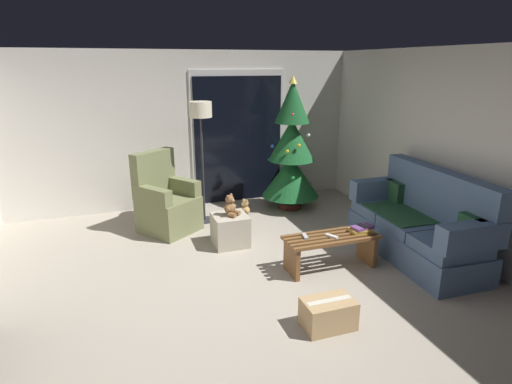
# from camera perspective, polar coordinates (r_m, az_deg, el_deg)

# --- Properties ---
(ground_plane) EXTENTS (7.00, 7.00, 0.00)m
(ground_plane) POSITION_cam_1_polar(r_m,az_deg,el_deg) (4.51, -1.96, -13.40)
(ground_plane) COLOR #9E9384
(wall_back) EXTENTS (5.72, 0.12, 2.50)m
(wall_back) POSITION_cam_1_polar(r_m,az_deg,el_deg) (6.95, -9.60, 8.30)
(wall_back) COLOR silver
(wall_back) RESTS_ON ground
(wall_right) EXTENTS (0.12, 6.00, 2.50)m
(wall_right) POSITION_cam_1_polar(r_m,az_deg,el_deg) (5.55, 27.49, 4.38)
(wall_right) COLOR silver
(wall_right) RESTS_ON ground
(patio_door_frame) EXTENTS (1.60, 0.02, 2.20)m
(patio_door_frame) POSITION_cam_1_polar(r_m,az_deg,el_deg) (7.10, -2.43, 7.48)
(patio_door_frame) COLOR silver
(patio_door_frame) RESTS_ON ground
(patio_door_glass) EXTENTS (1.50, 0.02, 2.10)m
(patio_door_glass) POSITION_cam_1_polar(r_m,az_deg,el_deg) (7.09, -2.38, 7.06)
(patio_door_glass) COLOR black
(patio_door_glass) RESTS_ON ground
(couch) EXTENTS (0.86, 1.97, 1.08)m
(couch) POSITION_cam_1_polar(r_m,az_deg,el_deg) (5.49, 21.45, -4.26)
(couch) COLOR slate
(couch) RESTS_ON ground
(coffee_table) EXTENTS (1.10, 0.40, 0.41)m
(coffee_table) POSITION_cam_1_polar(r_m,az_deg,el_deg) (4.93, 10.18, -7.36)
(coffee_table) COLOR brown
(coffee_table) RESTS_ON ground
(remote_silver) EXTENTS (0.08, 0.16, 0.02)m
(remote_silver) POSITION_cam_1_polar(r_m,az_deg,el_deg) (4.79, 6.71, -6.02)
(remote_silver) COLOR #ADADB2
(remote_silver) RESTS_ON coffee_table
(remote_white) EXTENTS (0.11, 0.16, 0.02)m
(remote_white) POSITION_cam_1_polar(r_m,az_deg,el_deg) (4.84, 10.28, -5.95)
(remote_white) COLOR silver
(remote_white) RESTS_ON coffee_table
(book_stack) EXTENTS (0.29, 0.19, 0.07)m
(book_stack) POSITION_cam_1_polar(r_m,az_deg,el_deg) (5.06, 14.21, -4.91)
(book_stack) COLOR #B79333
(book_stack) RESTS_ON coffee_table
(cell_phone) EXTENTS (0.09, 0.15, 0.01)m
(cell_phone) POSITION_cam_1_polar(r_m,az_deg,el_deg) (5.05, 14.36, -4.46)
(cell_phone) COLOR black
(cell_phone) RESTS_ON book_stack
(christmas_tree) EXTENTS (0.93, 0.92, 2.12)m
(christmas_tree) POSITION_cam_1_polar(r_m,az_deg,el_deg) (6.70, 4.84, 5.39)
(christmas_tree) COLOR #4C1E19
(christmas_tree) RESTS_ON ground
(armchair) EXTENTS (0.96, 0.96, 1.13)m
(armchair) POSITION_cam_1_polar(r_m,az_deg,el_deg) (6.03, -12.20, -1.53)
(armchair) COLOR olive
(armchair) RESTS_ON ground
(floor_lamp) EXTENTS (0.32, 0.32, 1.78)m
(floor_lamp) POSITION_cam_1_polar(r_m,az_deg,el_deg) (6.04, -7.53, 9.53)
(floor_lamp) COLOR #2D2D30
(floor_lamp) RESTS_ON ground
(ottoman) EXTENTS (0.44, 0.44, 0.41)m
(ottoman) POSITION_cam_1_polar(r_m,az_deg,el_deg) (5.50, -3.55, -5.19)
(ottoman) COLOR #B2A893
(ottoman) RESTS_ON ground
(teddy_bear_chestnut) EXTENTS (0.21, 0.22, 0.29)m
(teddy_bear_chestnut) POSITION_cam_1_polar(r_m,az_deg,el_deg) (5.38, -3.51, -2.00)
(teddy_bear_chestnut) COLOR brown
(teddy_bear_chestnut) RESTS_ON ottoman
(teddy_bear_honey_by_tree) EXTENTS (0.21, 0.21, 0.29)m
(teddy_bear_honey_by_tree) POSITION_cam_1_polar(r_m,az_deg,el_deg) (6.49, -1.57, -2.39)
(teddy_bear_honey_by_tree) COLOR tan
(teddy_bear_honey_by_tree) RESTS_ON ground
(cardboard_box_taped_mid_floor) EXTENTS (0.47, 0.29, 0.28)m
(cardboard_box_taped_mid_floor) POSITION_cam_1_polar(r_m,az_deg,el_deg) (3.97, 9.84, -16.07)
(cardboard_box_taped_mid_floor) COLOR tan
(cardboard_box_taped_mid_floor) RESTS_ON ground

